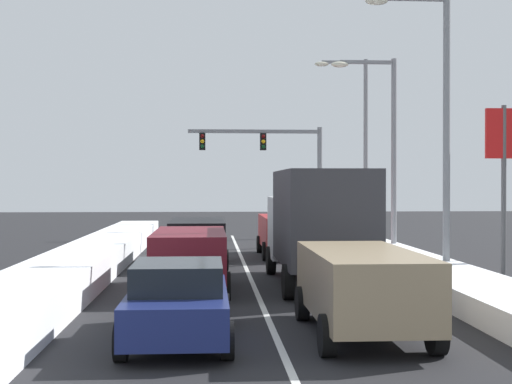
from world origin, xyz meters
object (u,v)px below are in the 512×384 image
object	(u,v)px
suv_black_center_lane_third	(198,238)
traffic_light_gantry	(279,157)
suv_tan_right_lane_nearest	(362,284)
sedan_navy_center_lane_nearest	(178,301)
suv_red_right_lane_third	(286,232)
street_lamp_right_near	(436,111)
box_truck_right_lane_second	(318,221)
suv_maroon_center_lane_second	(190,255)
street_lamp_right_mid	(385,139)
street_lamp_right_far	(359,135)

from	to	relation	value
suv_black_center_lane_third	traffic_light_gantry	size ratio (longest dim) A/B	0.65
suv_tan_right_lane_nearest	sedan_navy_center_lane_nearest	bearing A→B (deg)	-175.24
suv_red_right_lane_third	street_lamp_right_near	world-z (taller)	street_lamp_right_near
suv_tan_right_lane_nearest	box_truck_right_lane_second	world-z (taller)	box_truck_right_lane_second
sedan_navy_center_lane_nearest	suv_black_center_lane_third	bearing A→B (deg)	89.36
suv_maroon_center_lane_second	street_lamp_right_near	world-z (taller)	street_lamp_right_near
sedan_navy_center_lane_nearest	street_lamp_right_mid	distance (m)	17.45
box_truck_right_lane_second	suv_black_center_lane_third	xyz separation A→B (m)	(-3.59, 5.69, -0.88)
traffic_light_gantry	street_lamp_right_near	xyz separation A→B (m)	(3.11, -18.69, 0.74)
suv_black_center_lane_third	suv_maroon_center_lane_second	bearing A→B (deg)	-90.97
sedan_navy_center_lane_nearest	traffic_light_gantry	xyz separation A→B (m)	(4.44, 27.07, 3.73)
traffic_light_gantry	street_lamp_right_far	bearing A→B (deg)	-55.31
suv_tan_right_lane_nearest	sedan_navy_center_lane_nearest	distance (m)	3.58
traffic_light_gantry	street_lamp_right_near	bearing A→B (deg)	-80.54
box_truck_right_lane_second	suv_black_center_lane_third	distance (m)	6.78
suv_tan_right_lane_nearest	box_truck_right_lane_second	distance (m)	7.07
suv_tan_right_lane_nearest	street_lamp_right_near	distance (m)	9.96
suv_maroon_center_lane_second	box_truck_right_lane_second	bearing A→B (deg)	12.01
suv_black_center_lane_third	street_lamp_right_mid	size ratio (longest dim) A/B	0.61
suv_maroon_center_lane_second	street_lamp_right_far	xyz separation A→B (m)	(7.93, 15.46, 4.39)
sedan_navy_center_lane_nearest	suv_tan_right_lane_nearest	bearing A→B (deg)	4.76
suv_maroon_center_lane_second	street_lamp_right_mid	xyz separation A→B (m)	(7.57, 8.66, 3.79)
suv_red_right_lane_third	sedan_navy_center_lane_nearest	distance (m)	16.68
sedan_navy_center_lane_nearest	street_lamp_right_far	world-z (taller)	street_lamp_right_far
suv_maroon_center_lane_second	street_lamp_right_mid	world-z (taller)	street_lamp_right_mid
sedan_navy_center_lane_nearest	box_truck_right_lane_second	bearing A→B (deg)	62.96
box_truck_right_lane_second	traffic_light_gantry	distance (m)	19.94
street_lamp_right_mid	street_lamp_right_far	xyz separation A→B (m)	(0.35, 6.80, 0.60)
suv_tan_right_lane_nearest	suv_red_right_lane_third	xyz separation A→B (m)	(0.16, 15.96, 0.00)
suv_maroon_center_lane_second	suv_black_center_lane_third	world-z (taller)	same
sedan_navy_center_lane_nearest	traffic_light_gantry	bearing A→B (deg)	80.69
street_lamp_right_mid	suv_maroon_center_lane_second	bearing A→B (deg)	-131.19
box_truck_right_lane_second	street_lamp_right_far	size ratio (longest dim) A/B	0.79
suv_maroon_center_lane_second	street_lamp_right_near	bearing A→B (deg)	13.87
suv_red_right_lane_third	street_lamp_right_far	bearing A→B (deg)	53.43
suv_tan_right_lane_nearest	suv_red_right_lane_third	size ratio (longest dim) A/B	1.00
box_truck_right_lane_second	sedan_navy_center_lane_nearest	distance (m)	8.29
street_lamp_right_mid	traffic_light_gantry	bearing A→B (deg)	104.93
traffic_light_gantry	box_truck_right_lane_second	bearing A→B (deg)	-92.05
suv_red_right_lane_third	suv_black_center_lane_third	distance (m)	4.83
street_lamp_right_near	sedan_navy_center_lane_nearest	bearing A→B (deg)	-132.03
traffic_light_gantry	street_lamp_right_far	distance (m)	6.26
suv_tan_right_lane_nearest	street_lamp_right_near	bearing A→B (deg)	63.68
traffic_light_gantry	sedan_navy_center_lane_nearest	bearing A→B (deg)	-99.31
suv_tan_right_lane_nearest	street_lamp_right_mid	xyz separation A→B (m)	(4.05, 14.88, 3.79)
suv_maroon_center_lane_second	traffic_light_gantry	size ratio (longest dim) A/B	0.65
suv_red_right_lane_third	street_lamp_right_far	xyz separation A→B (m)	(4.25, 5.72, 4.39)
box_truck_right_lane_second	suv_maroon_center_lane_second	size ratio (longest dim) A/B	1.47
box_truck_right_lane_second	street_lamp_right_near	bearing A→B (deg)	15.64
suv_tan_right_lane_nearest	suv_black_center_lane_third	world-z (taller)	same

